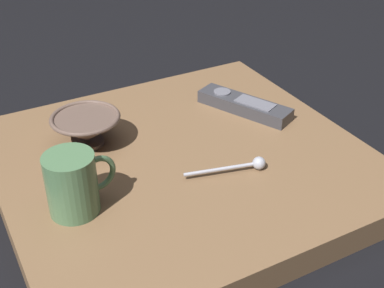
% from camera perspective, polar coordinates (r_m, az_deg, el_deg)
% --- Properties ---
extents(ground_plane, '(6.00, 6.00, 0.00)m').
position_cam_1_polar(ground_plane, '(0.95, -1.08, -3.60)').
color(ground_plane, black).
extents(table, '(0.62, 0.59, 0.05)m').
position_cam_1_polar(table, '(0.93, -1.09, -2.38)').
color(table, brown).
rests_on(table, ground).
extents(cereal_bowl, '(0.12, 0.12, 0.06)m').
position_cam_1_polar(cereal_bowl, '(0.95, -11.45, 1.73)').
color(cereal_bowl, brown).
rests_on(cereal_bowl, table).
extents(coffee_mug, '(0.11, 0.08, 0.10)m').
position_cam_1_polar(coffee_mug, '(0.79, -12.83, -4.23)').
color(coffee_mug, '#4C724C').
rests_on(coffee_mug, table).
extents(teaspoon, '(0.14, 0.04, 0.02)m').
position_cam_1_polar(teaspoon, '(0.88, 6.13, -2.27)').
color(teaspoon, '#A3A5B2').
rests_on(teaspoon, table).
extents(tv_remote_near, '(0.13, 0.20, 0.03)m').
position_cam_1_polar(tv_remote_near, '(1.05, 5.71, 4.24)').
color(tv_remote_near, '#38383D').
rests_on(tv_remote_near, table).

